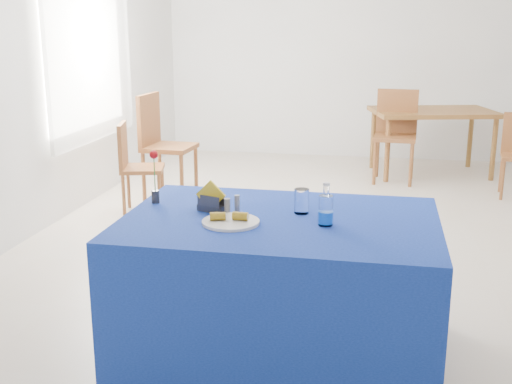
% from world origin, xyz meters
% --- Properties ---
extents(floor, '(7.00, 7.00, 0.00)m').
position_xyz_m(floor, '(0.00, 0.00, 0.00)').
color(floor, beige).
rests_on(floor, ground).
extents(room_shell, '(7.00, 7.00, 7.00)m').
position_xyz_m(room_shell, '(0.00, 0.00, 1.75)').
color(room_shell, silver).
rests_on(room_shell, ground).
extents(window_pane, '(0.04, 1.50, 1.60)m').
position_xyz_m(window_pane, '(-2.47, 0.80, 1.55)').
color(window_pane, white).
rests_on(window_pane, room_shell).
extents(curtain, '(0.04, 1.75, 1.85)m').
position_xyz_m(curtain, '(-2.40, 0.80, 1.55)').
color(curtain, white).
rests_on(curtain, room_shell).
extents(plate, '(0.29, 0.29, 0.01)m').
position_xyz_m(plate, '(-0.40, -2.01, 0.77)').
color(plate, silver).
rests_on(plate, blue_table).
extents(drinking_glass, '(0.08, 0.08, 0.13)m').
position_xyz_m(drinking_glass, '(-0.07, -1.76, 0.82)').
color(drinking_glass, white).
rests_on(drinking_glass, blue_table).
extents(salt_shaker, '(0.03, 0.03, 0.08)m').
position_xyz_m(salt_shaker, '(-0.41, -1.78, 0.80)').
color(salt_shaker, slate).
rests_on(salt_shaker, blue_table).
extents(pepper_shaker, '(0.03, 0.03, 0.08)m').
position_xyz_m(pepper_shaker, '(-0.45, -1.86, 0.80)').
color(pepper_shaker, slate).
rests_on(pepper_shaker, blue_table).
extents(blue_table, '(1.60, 1.10, 0.76)m').
position_xyz_m(blue_table, '(-0.17, -1.87, 0.38)').
color(blue_table, navy).
rests_on(blue_table, floor).
extents(water_bottle, '(0.07, 0.07, 0.21)m').
position_xyz_m(water_bottle, '(0.07, -1.94, 0.83)').
color(water_bottle, white).
rests_on(water_bottle, blue_table).
extents(napkin_holder, '(0.16, 0.10, 0.17)m').
position_xyz_m(napkin_holder, '(-0.55, -1.82, 0.81)').
color(napkin_holder, '#333438').
rests_on(napkin_holder, blue_table).
extents(rose_vase, '(0.05, 0.05, 0.30)m').
position_xyz_m(rose_vase, '(-0.89, -1.72, 0.90)').
color(rose_vase, '#232327').
rests_on(rose_vase, blue_table).
extents(oak_table, '(1.52, 1.17, 0.76)m').
position_xyz_m(oak_table, '(0.89, 2.65, 0.68)').
color(oak_table, brown).
rests_on(oak_table, floor).
extents(chair_bg_left, '(0.48, 0.48, 1.01)m').
position_xyz_m(chair_bg_left, '(0.47, 2.27, 0.58)').
color(chair_bg_left, brown).
rests_on(chair_bg_left, floor).
extents(chair_win_a, '(0.46, 0.46, 0.84)m').
position_xyz_m(chair_win_a, '(-1.91, 0.49, 0.49)').
color(chair_win_a, brown).
rests_on(chair_win_a, floor).
extents(chair_win_b, '(0.50, 0.50, 1.05)m').
position_xyz_m(chair_win_b, '(-1.84, 1.05, 0.60)').
color(chair_win_b, brown).
rests_on(chair_win_b, floor).
extents(banana_pieces, '(0.19, 0.08, 0.04)m').
position_xyz_m(banana_pieces, '(-0.40, -2.00, 0.80)').
color(banana_pieces, yellow).
rests_on(banana_pieces, plate).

